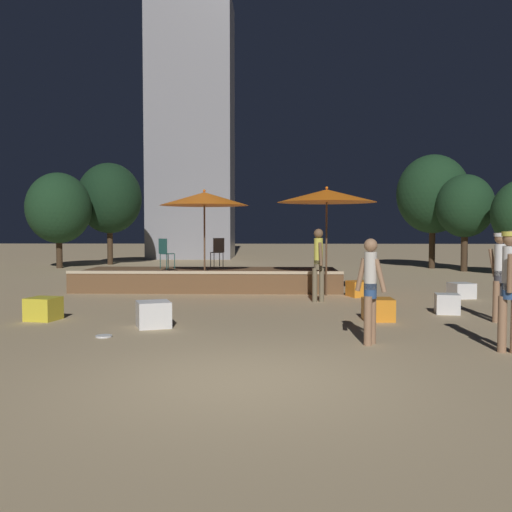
% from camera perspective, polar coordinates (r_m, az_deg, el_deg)
% --- Properties ---
extents(ground_plane, '(120.00, 120.00, 0.00)m').
position_cam_1_polar(ground_plane, '(7.12, -1.51, -12.36)').
color(ground_plane, tan).
extents(wooden_deck, '(7.83, 3.01, 0.65)m').
position_cam_1_polar(wooden_deck, '(17.57, -4.64, -2.33)').
color(wooden_deck, brown).
rests_on(wooden_deck, ground).
extents(patio_umbrella_0, '(2.52, 2.52, 2.95)m').
position_cam_1_polar(patio_umbrella_0, '(16.22, -5.19, 5.70)').
color(patio_umbrella_0, brown).
rests_on(patio_umbrella_0, ground).
extents(patio_umbrella_1, '(2.73, 2.73, 3.00)m').
position_cam_1_polar(patio_umbrella_1, '(15.80, 7.08, 5.98)').
color(patio_umbrella_1, brown).
rests_on(patio_umbrella_1, ground).
extents(cube_seat_0, '(0.68, 0.68, 0.46)m').
position_cam_1_polar(cube_seat_0, '(12.33, -20.49, -4.97)').
color(cube_seat_0, yellow).
rests_on(cube_seat_0, ground).
extents(cube_seat_1, '(0.67, 0.67, 0.41)m').
position_cam_1_polar(cube_seat_1, '(16.08, 19.85, -3.27)').
color(cube_seat_1, white).
rests_on(cube_seat_1, ground).
extents(cube_seat_2, '(0.57, 0.57, 0.43)m').
position_cam_1_polar(cube_seat_2, '(13.10, 18.57, -4.55)').
color(cube_seat_2, white).
rests_on(cube_seat_2, ground).
extents(cube_seat_3, '(0.59, 0.59, 0.44)m').
position_cam_1_polar(cube_seat_3, '(11.79, 12.11, -5.24)').
color(cube_seat_3, orange).
rests_on(cube_seat_3, ground).
extents(cube_seat_4, '(0.76, 0.76, 0.42)m').
position_cam_1_polar(cube_seat_4, '(15.75, 10.38, -3.25)').
color(cube_seat_4, orange).
rests_on(cube_seat_4, ground).
extents(cube_seat_5, '(0.77, 0.77, 0.49)m').
position_cam_1_polar(cube_seat_5, '(10.92, -10.21, -5.75)').
color(cube_seat_5, white).
rests_on(cube_seat_5, ground).
extents(person_1, '(0.31, 0.51, 1.84)m').
position_cam_1_polar(person_1, '(14.39, 6.25, -0.53)').
color(person_1, '#72664C').
rests_on(person_1, ground).
extents(person_2, '(0.30, 0.52, 1.82)m').
position_cam_1_polar(person_2, '(9.28, 24.03, -2.47)').
color(person_2, '#997051').
rests_on(person_2, ground).
extents(person_3, '(0.31, 0.48, 1.77)m').
position_cam_1_polar(person_3, '(12.24, 23.20, -1.41)').
color(person_3, '#3F3F47').
rests_on(person_3, ground).
extents(person_4, '(0.49, 0.35, 1.70)m').
position_cam_1_polar(person_4, '(9.27, 11.36, -3.10)').
color(person_4, '#997051').
rests_on(person_4, ground).
extents(bistro_chair_0, '(0.48, 0.48, 0.90)m').
position_cam_1_polar(bistro_chair_0, '(17.04, -9.09, 0.54)').
color(bistro_chair_0, '#1E4C47').
rests_on(bistro_chair_0, wooden_deck).
extents(bistro_chair_1, '(0.46, 0.46, 0.90)m').
position_cam_1_polar(bistro_chair_1, '(17.75, -3.84, 0.66)').
color(bistro_chair_1, '#47474C').
rests_on(bistro_chair_1, wooden_deck).
extents(frisbee_disc, '(0.28, 0.28, 0.03)m').
position_cam_1_polar(frisbee_disc, '(10.15, -14.97, -7.75)').
color(frisbee_disc, white).
rests_on(frisbee_disc, ground).
extents(background_tree_0, '(2.96, 2.96, 4.41)m').
position_cam_1_polar(background_tree_0, '(27.95, -19.14, 4.54)').
color(background_tree_0, '#3D2B1C').
rests_on(background_tree_0, ground).
extents(background_tree_1, '(2.44, 2.44, 4.14)m').
position_cam_1_polar(background_tree_1, '(25.98, 20.18, 4.69)').
color(background_tree_1, '#3D2B1C').
rests_on(background_tree_1, ground).
extents(background_tree_2, '(3.23, 3.23, 5.14)m').
position_cam_1_polar(background_tree_2, '(29.92, -14.45, 5.60)').
color(background_tree_2, '#3D2B1C').
rests_on(background_tree_2, ground).
extents(background_tree_3, '(3.26, 3.26, 5.21)m').
position_cam_1_polar(background_tree_3, '(27.44, 17.27, 5.92)').
color(background_tree_3, '#3D2B1C').
rests_on(background_tree_3, ground).
extents(distant_building, '(5.04, 4.26, 15.72)m').
position_cam_1_polar(distant_building, '(36.18, -6.44, 12.35)').
color(distant_building, gray).
rests_on(distant_building, ground).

